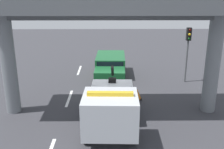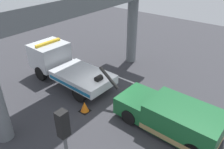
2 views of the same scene
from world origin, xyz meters
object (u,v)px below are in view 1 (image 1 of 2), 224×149
Objects in this scene: towed_van_green at (110,67)px; traffic_light_near at (188,43)px; traffic_cone_orange at (137,94)px; tow_truck_white at (111,106)px.

towed_van_green is 6.00m from traffic_light_near.
towed_van_green is 4.72m from traffic_cone_orange.
towed_van_green is (-8.00, 0.03, -0.42)m from tow_truck_white.
towed_van_green reaches higher than traffic_cone_orange.
traffic_light_near reaches higher than towed_van_green.
traffic_light_near is at bearing 129.08° from traffic_cone_orange.
tow_truck_white is 11.42× the size of traffic_cone_orange.
tow_truck_white is 8.83m from traffic_light_near.
tow_truck_white is at bearing -24.79° from traffic_cone_orange.
towed_van_green is 8.24× the size of traffic_cone_orange.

